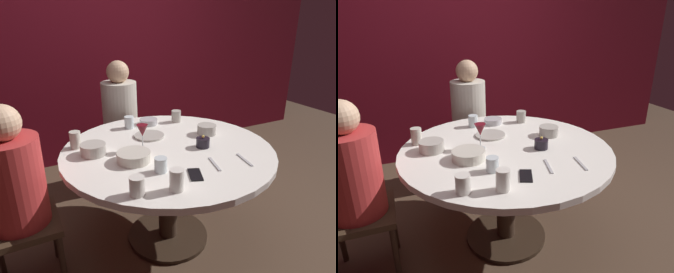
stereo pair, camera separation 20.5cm
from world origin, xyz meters
TOP-DOWN VIEW (x-y plane):
  - ground_plane at (0.00, 0.00)m, footprint 8.00×8.00m
  - back_wall at (0.00, 1.70)m, footprint 6.00×0.10m
  - dining_table at (0.00, 0.00)m, footprint 1.43×1.43m
  - seated_diner_left at (-0.96, 0.00)m, footprint 0.40×0.40m
  - seated_diner_back at (0.00, 0.99)m, footprint 0.40×0.40m
  - candle_holder at (0.21, -0.10)m, footprint 0.09×0.09m
  - wine_glass at (-0.17, 0.05)m, footprint 0.08×0.08m
  - dinner_plate at (-0.03, 0.24)m, footprint 0.22×0.22m
  - cell_phone at (-0.04, -0.42)m, footprint 0.12×0.16m
  - bowl_serving_large at (0.08, 0.50)m, footprint 0.15×0.15m
  - bowl_salad_center at (-0.48, 0.12)m, footprint 0.16×0.16m
  - bowl_small_white at (0.38, 0.09)m, footprint 0.14×0.14m
  - bowl_sauce_side at (-0.29, -0.09)m, footprint 0.21×0.21m
  - cup_near_candle at (-0.10, 0.49)m, footprint 0.08×0.08m
  - cup_by_left_diner at (-0.21, -0.51)m, footprint 0.08×0.08m
  - cup_by_right_diner at (0.31, 0.45)m, footprint 0.08×0.08m
  - cup_center_front at (-0.56, 0.28)m, footprint 0.07×0.07m
  - cup_far_edge at (-0.41, -0.45)m, footprint 0.08×0.08m
  - cup_beside_wine at (-0.20, -0.29)m, footprint 0.07×0.07m
  - fork_near_plate at (0.13, -0.36)m, footprint 0.06×0.18m
  - knife_near_plate at (0.33, -0.40)m, footprint 0.05×0.18m

SIDE VIEW (x-z plane):
  - ground_plane at x=0.00m, z-range 0.00..0.00m
  - dining_table at x=0.00m, z-range 0.23..0.98m
  - seated_diner_left at x=-0.96m, z-range 0.14..1.31m
  - seated_diner_back at x=0.00m, z-range 0.14..1.35m
  - fork_near_plate at x=0.13m, z-range 0.75..0.75m
  - knife_near_plate at x=0.33m, z-range 0.75..0.75m
  - cell_phone at x=-0.04m, z-range 0.75..0.75m
  - dinner_plate at x=-0.03m, z-range 0.75..0.76m
  - bowl_serving_large at x=0.08m, z-range 0.75..0.79m
  - bowl_sauce_side at x=-0.29m, z-range 0.75..0.81m
  - candle_holder at x=0.21m, z-range 0.74..0.82m
  - bowl_small_white at x=0.38m, z-range 0.75..0.82m
  - bowl_salad_center at x=-0.48m, z-range 0.75..0.82m
  - cup_beside_wine at x=-0.20m, z-range 0.75..0.83m
  - cup_near_candle at x=-0.10m, z-range 0.75..0.84m
  - cup_by_right_diner at x=0.31m, z-range 0.75..0.84m
  - cup_far_edge at x=-0.41m, z-range 0.75..0.85m
  - cup_center_front at x=-0.56m, z-range 0.75..0.86m
  - cup_by_left_diner at x=-0.21m, z-range 0.75..0.86m
  - wine_glass at x=-0.17m, z-range 0.79..0.96m
  - back_wall at x=0.00m, z-range 0.00..2.60m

